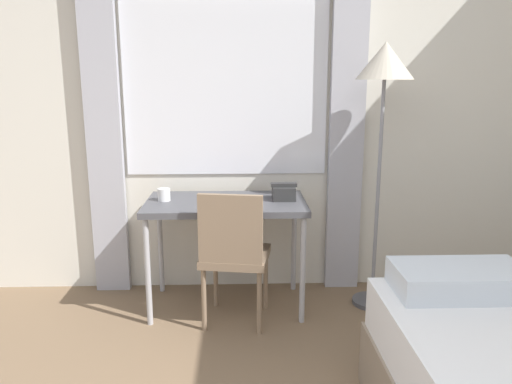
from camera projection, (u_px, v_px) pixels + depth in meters
wall_back_with_window at (240, 102)px, 3.47m from camera, size 5.24×0.13×2.70m
desk at (226, 211)px, 3.26m from camera, size 1.04×0.59×0.74m
desk_chair at (234, 250)px, 3.05m from camera, size 0.46×0.46×0.87m
standing_lamp at (384, 82)px, 3.10m from camera, size 0.36×0.36×1.74m
telephone at (284, 192)px, 3.28m from camera, size 0.17×0.15×0.11m
book at (233, 202)px, 3.17m from camera, size 0.29×0.23×0.02m
mug at (164, 195)px, 3.25m from camera, size 0.08×0.08×0.08m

